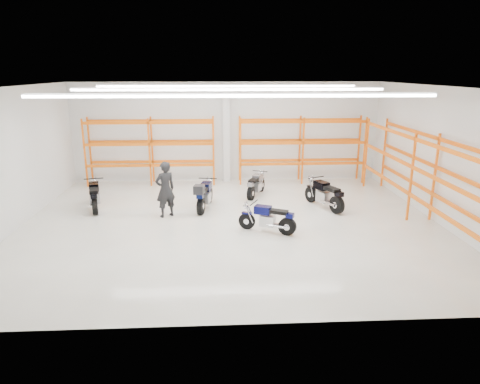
{
  "coord_description": "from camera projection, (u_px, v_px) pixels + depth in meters",
  "views": [
    {
      "loc": [
        -0.42,
        -13.61,
        4.98
      ],
      "look_at": [
        0.33,
        0.5,
        0.95
      ],
      "focal_mm": 32.0,
      "sensor_mm": 36.0,
      "label": 1
    }
  ],
  "objects": [
    {
      "name": "motorcycle_main",
      "position": [
        270.0,
        219.0,
        13.54
      ],
      "size": [
        1.79,
        0.98,
        0.94
      ],
      "color": "black",
      "rests_on": "ground"
    },
    {
      "name": "motorcycle_back_b",
      "position": [
        204.0,
        196.0,
        15.74
      ],
      "size": [
        0.83,
        2.2,
        1.13
      ],
      "color": "black",
      "rests_on": "ground"
    },
    {
      "name": "pallet_racking_side",
      "position": [
        424.0,
        169.0,
        14.3
      ],
      "size": [
        0.87,
        9.07,
        3.0
      ],
      "color": "#FF6700",
      "rests_on": "ground"
    },
    {
      "name": "motorcycle_back_d",
      "position": [
        325.0,
        195.0,
        15.9
      ],
      "size": [
        1.09,
        2.06,
        1.08
      ],
      "color": "black",
      "rests_on": "ground"
    },
    {
      "name": "pallet_racking_back_right",
      "position": [
        301.0,
        143.0,
        19.41
      ],
      "size": [
        5.67,
        0.87,
        3.0
      ],
      "color": "#FF6700",
      "rests_on": "ground"
    },
    {
      "name": "room_shell",
      "position": [
        230.0,
        126.0,
        13.59
      ],
      "size": [
        14.02,
        12.02,
        4.51
      ],
      "color": "white",
      "rests_on": "ground"
    },
    {
      "name": "motorcycle_back_c",
      "position": [
        256.0,
        186.0,
        17.47
      ],
      "size": [
        0.96,
        1.83,
        0.95
      ],
      "color": "black",
      "rests_on": "ground"
    },
    {
      "name": "pallet_racking_back_left",
      "position": [
        151.0,
        145.0,
        19.06
      ],
      "size": [
        5.67,
        0.87,
        3.0
      ],
      "color": "#FF6700",
      "rests_on": "ground"
    },
    {
      "name": "ground",
      "position": [
        231.0,
        223.0,
        14.46
      ],
      "size": [
        14.0,
        14.0,
        0.0
      ],
      "primitive_type": "plane",
      "color": "beige",
      "rests_on": "ground"
    },
    {
      "name": "structural_column",
      "position": [
        226.0,
        133.0,
        19.43
      ],
      "size": [
        0.32,
        0.32,
        4.5
      ],
      "primitive_type": "cube",
      "color": "white",
      "rests_on": "ground"
    },
    {
      "name": "motorcycle_back_a",
      "position": [
        95.0,
        196.0,
        15.81
      ],
      "size": [
        0.82,
        2.1,
        1.05
      ],
      "color": "black",
      "rests_on": "ground"
    },
    {
      "name": "standing_man",
      "position": [
        165.0,
        189.0,
        14.89
      ],
      "size": [
        0.87,
        0.79,
        1.98
      ],
      "primitive_type": "imported",
      "rotation": [
        0.0,
        0.0,
        3.71
      ],
      "color": "black",
      "rests_on": "ground"
    }
  ]
}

